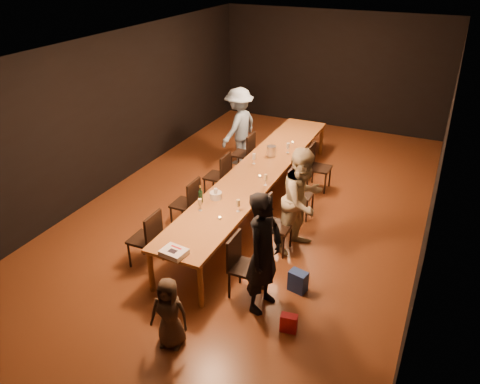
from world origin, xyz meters
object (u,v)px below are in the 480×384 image
at_px(chair_left_3, 243,153).
at_px(man_blue, 239,127).
at_px(chair_left_2, 217,176).
at_px(table, 258,173).
at_px(woman_birthday, 264,253).
at_px(birthday_cake, 174,252).
at_px(child, 169,313).
at_px(chair_right_1, 277,225).
at_px(champagne_bottle, 200,194).
at_px(chair_right_2, 301,193).
at_px(chair_right_3, 320,167).
at_px(chair_left_0, 144,238).
at_px(woman_tan, 302,200).
at_px(plate_stack, 216,195).
at_px(chair_right_0, 246,267).
at_px(ice_bucket, 271,151).
at_px(chair_left_1, 185,203).

distance_m(chair_left_3, man_blue, 0.70).
bearing_deg(chair_left_2, table, -90.00).
bearing_deg(chair_left_2, woman_birthday, -141.62).
bearing_deg(birthday_cake, child, -56.72).
relative_size(chair_right_1, woman_birthday, 0.53).
bearing_deg(champagne_bottle, child, -70.79).
height_order(chair_right_2, woman_birthday, woman_birthday).
bearing_deg(chair_right_1, champagne_bottle, -76.72).
relative_size(table, chair_right_1, 6.45).
bearing_deg(woman_birthday, chair_right_1, 21.55).
relative_size(chair_right_3, chair_left_2, 1.00).
relative_size(table, child, 6.17).
height_order(chair_right_3, woman_birthday, woman_birthday).
bearing_deg(table, chair_left_0, -109.50).
height_order(woman_tan, plate_stack, woman_tan).
bearing_deg(man_blue, woman_tan, 49.74).
bearing_deg(plate_stack, woman_birthday, -42.79).
height_order(chair_left_2, woman_birthday, woman_birthday).
bearing_deg(chair_left_2, chair_right_0, -144.69).
bearing_deg(woman_birthday, chair_left_2, 47.17).
xyz_separation_m(chair_right_0, chair_left_3, (-1.70, 3.60, 0.00)).
height_order(man_blue, champagne_bottle, man_blue).
xyz_separation_m(chair_right_1, woman_tan, (0.31, 0.25, 0.41)).
height_order(chair_left_3, ice_bucket, ice_bucket).
height_order(table, chair_left_2, chair_left_2).
relative_size(chair_left_1, champagne_bottle, 3.10).
xyz_separation_m(chair_right_3, chair_left_0, (-1.70, -3.60, 0.00)).
bearing_deg(chair_right_1, woman_tan, 128.02).
bearing_deg(champagne_bottle, birthday_cake, -75.03).
relative_size(woman_birthday, child, 1.79).
relative_size(birthday_cake, ice_bucket, 1.79).
distance_m(chair_left_1, chair_left_3, 2.40).
xyz_separation_m(man_blue, child, (1.55, -5.33, -0.38)).
bearing_deg(chair_right_2, man_blue, -129.92).
bearing_deg(chair_right_0, chair_left_1, -125.22).
height_order(chair_left_2, champagne_bottle, champagne_bottle).
xyz_separation_m(chair_right_1, chair_right_3, (0.00, 2.40, 0.00)).
xyz_separation_m(chair_right_0, chair_right_3, (0.00, 3.60, 0.00)).
xyz_separation_m(table, chair_left_2, (-0.85, 0.00, -0.24)).
bearing_deg(chair_right_3, champagne_bottle, -24.34).
bearing_deg(woman_birthday, ice_bucket, 28.59).
distance_m(chair_left_0, woman_birthday, 2.04).
distance_m(chair_right_1, plate_stack, 1.11).
xyz_separation_m(chair_left_0, birthday_cake, (0.86, -0.50, 0.32)).
distance_m(chair_left_1, chair_left_2, 1.20).
bearing_deg(chair_left_3, chair_right_1, -144.69).
xyz_separation_m(chair_right_2, birthday_cake, (-0.84, -2.90, 0.32)).
distance_m(woman_birthday, man_blue, 4.80).
xyz_separation_m(chair_right_2, chair_left_3, (-1.70, 1.20, 0.00)).
distance_m(chair_left_1, champagne_bottle, 0.71).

